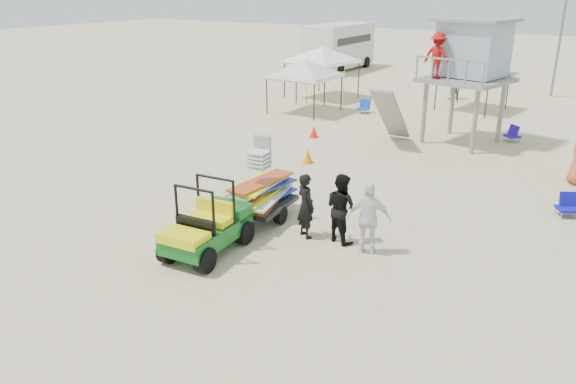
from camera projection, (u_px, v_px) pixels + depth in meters
The scene contains 21 objects.
ground at pixel (192, 288), 11.73m from camera, with size 140.00×140.00×0.00m, color beige.
utility_cart at pixel (205, 221), 13.00m from camera, with size 1.32×2.37×1.74m.
surf_trailer at pixel (262, 190), 14.83m from camera, with size 1.40×2.38×2.12m.
man_left at pixel (306, 206), 13.85m from camera, with size 0.60×0.40×1.66m, color black.
man_mid at pixel (341, 208), 13.61m from camera, with size 0.84×0.66×1.74m, color black.
man_right at pixel (369, 219), 12.99m from camera, with size 1.02×0.42×1.74m, color white.
lifeguard_tower at pixel (468, 54), 21.38m from camera, with size 3.48×3.48×4.66m.
canopy_white_a at pixel (305, 63), 26.98m from camera, with size 2.88×2.88×2.96m.
canopy_white_b at pixel (322, 49), 30.43m from camera, with size 3.63×3.63×3.19m.
canopy_white_c at pixel (476, 58), 27.43m from camera, with size 3.14×3.14×3.11m.
umbrella_a at pixel (306, 87), 29.70m from camera, with size 1.84×1.88×1.69m, color red.
umbrella_b at pixel (344, 88), 28.87m from camera, with size 2.03×2.07×1.86m, color yellow.
cone_near at pixel (314, 132), 23.13m from camera, with size 0.34×0.34×0.50m, color #FF2408.
cone_far at pixel (308, 156), 19.84m from camera, with size 0.34×0.34×0.50m, color orange.
beach_chair_a at pixel (364, 106), 27.57m from camera, with size 0.55×0.58×0.64m.
beach_chair_b at pixel (568, 204), 15.33m from camera, with size 0.71×0.80×0.64m.
beach_chair_c at pixel (513, 133), 22.61m from camera, with size 0.74×0.85×0.64m.
rv_far_left at pixel (339, 45), 40.90m from camera, with size 2.64×6.80×3.25m.
rv_mid_left at pixel (469, 50), 37.61m from camera, with size 2.65×6.50×3.25m.
light_pole_left at pixel (563, 23), 30.29m from camera, with size 0.14×0.14×8.00m, color slate.
distant_beachgoers at pixel (541, 108), 24.61m from camera, with size 13.04×19.56×1.86m.
Camera 1 is at (7.17, -7.65, 5.98)m, focal length 35.00 mm.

